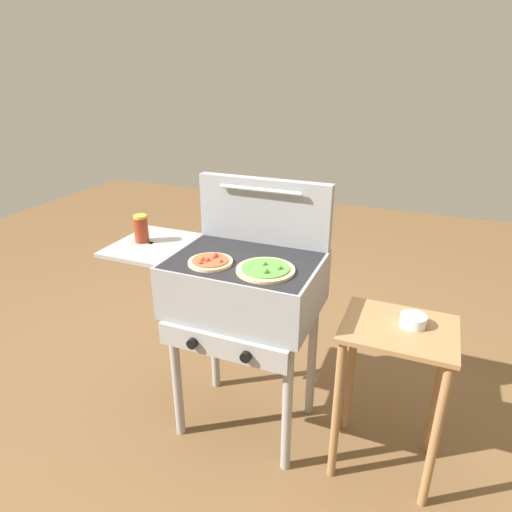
{
  "coord_description": "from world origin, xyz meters",
  "views": [
    {
      "loc": [
        0.7,
        -1.59,
        1.66
      ],
      "look_at": [
        0.05,
        0.0,
        0.92
      ],
      "focal_mm": 31.09,
      "sensor_mm": 36.0,
      "label": 1
    }
  ],
  "objects_px": {
    "grill": "(242,288)",
    "pizza_veggie": "(266,269)",
    "pizza_pepperoni": "(210,261)",
    "topping_bowl_near": "(413,321)",
    "prep_table": "(393,369)",
    "sauce_jar": "(141,229)"
  },
  "relations": [
    {
      "from": "grill",
      "to": "pizza_veggie",
      "type": "height_order",
      "value": "pizza_veggie"
    },
    {
      "from": "pizza_veggie",
      "to": "pizza_pepperoni",
      "type": "bearing_deg",
      "value": -176.51
    },
    {
      "from": "pizza_veggie",
      "to": "topping_bowl_near",
      "type": "height_order",
      "value": "pizza_veggie"
    },
    {
      "from": "pizza_pepperoni",
      "to": "prep_table",
      "type": "distance_m",
      "value": 0.87
    },
    {
      "from": "pizza_pepperoni",
      "to": "sauce_jar",
      "type": "height_order",
      "value": "sauce_jar"
    },
    {
      "from": "prep_table",
      "to": "grill",
      "type": "bearing_deg",
      "value": -179.63
    },
    {
      "from": "pizza_veggie",
      "to": "prep_table",
      "type": "relative_size",
      "value": 0.33
    },
    {
      "from": "topping_bowl_near",
      "to": "pizza_veggie",
      "type": "bearing_deg",
      "value": -168.6
    },
    {
      "from": "pizza_pepperoni",
      "to": "grill",
      "type": "bearing_deg",
      "value": 44.12
    },
    {
      "from": "pizza_veggie",
      "to": "sauce_jar",
      "type": "relative_size",
      "value": 1.84
    },
    {
      "from": "grill",
      "to": "prep_table",
      "type": "distance_m",
      "value": 0.72
    },
    {
      "from": "pizza_pepperoni",
      "to": "pizza_veggie",
      "type": "distance_m",
      "value": 0.24
    },
    {
      "from": "pizza_pepperoni",
      "to": "sauce_jar",
      "type": "bearing_deg",
      "value": 165.81
    },
    {
      "from": "pizza_veggie",
      "to": "topping_bowl_near",
      "type": "relative_size",
      "value": 2.33
    },
    {
      "from": "prep_table",
      "to": "topping_bowl_near",
      "type": "height_order",
      "value": "topping_bowl_near"
    },
    {
      "from": "grill",
      "to": "pizza_pepperoni",
      "type": "bearing_deg",
      "value": -135.88
    },
    {
      "from": "pizza_pepperoni",
      "to": "pizza_veggie",
      "type": "xyz_separation_m",
      "value": [
        0.24,
        0.01,
        -0.0
      ]
    },
    {
      "from": "prep_table",
      "to": "topping_bowl_near",
      "type": "xyz_separation_m",
      "value": [
        0.05,
        0.03,
        0.22
      ]
    },
    {
      "from": "grill",
      "to": "pizza_veggie",
      "type": "relative_size",
      "value": 4.03
    },
    {
      "from": "sauce_jar",
      "to": "pizza_pepperoni",
      "type": "bearing_deg",
      "value": -14.19
    },
    {
      "from": "grill",
      "to": "sauce_jar",
      "type": "relative_size",
      "value": 7.44
    },
    {
      "from": "grill",
      "to": "pizza_pepperoni",
      "type": "distance_m",
      "value": 0.21
    }
  ]
}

